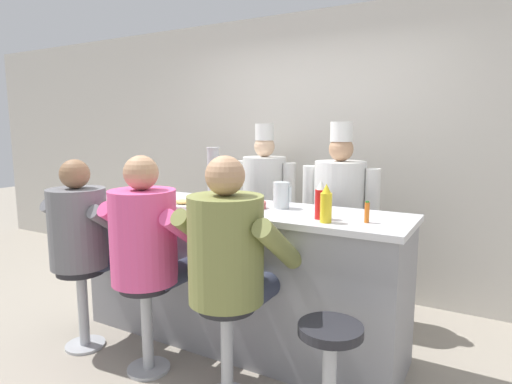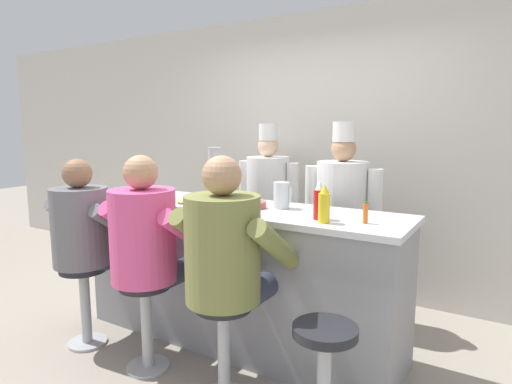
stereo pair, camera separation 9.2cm
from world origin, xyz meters
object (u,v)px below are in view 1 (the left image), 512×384
at_px(ketchup_bottle_red, 321,201).
at_px(water_pitcher_clear, 281,195).
at_px(cook_in_whites_far, 339,214).
at_px(coffee_mug_tan, 125,194).
at_px(cup_stack_steel, 213,176).
at_px(hot_sauce_bottle_orange, 367,212).
at_px(breakfast_plate, 183,204).
at_px(cook_in_whites_near, 264,201).
at_px(empty_stool_round, 330,362).
at_px(diner_seated_pink, 148,241).
at_px(diner_seated_grey, 83,233).
at_px(diner_seated_olive, 230,254).
at_px(mustard_bottle_yellow, 326,205).
at_px(cereal_bowl, 256,205).

xyz_separation_m(ketchup_bottle_red, water_pitcher_clear, (-0.37, 0.20, -0.02)).
xyz_separation_m(water_pitcher_clear, cook_in_whites_far, (0.21, 0.64, -0.22)).
distance_m(coffee_mug_tan, cup_stack_steel, 0.77).
height_order(water_pitcher_clear, cook_in_whites_far, cook_in_whites_far).
distance_m(hot_sauce_bottle_orange, cook_in_whites_far, 0.95).
bearing_deg(breakfast_plate, cook_in_whites_near, 88.88).
bearing_deg(cook_in_whites_near, cook_in_whites_far, -17.12).
bearing_deg(cook_in_whites_near, empty_stool_round, -52.11).
bearing_deg(diner_seated_pink, diner_seated_grey, -179.77).
bearing_deg(cup_stack_steel, cook_in_whites_near, 96.30).
distance_m(ketchup_bottle_red, empty_stool_round, 0.94).
bearing_deg(coffee_mug_tan, diner_seated_olive, -18.14).
bearing_deg(water_pitcher_clear, cook_in_whites_far, 71.97).
height_order(mustard_bottle_yellow, diner_seated_grey, diner_seated_grey).
relative_size(coffee_mug_tan, empty_stool_round, 0.21).
bearing_deg(cook_in_whites_far, diner_seated_grey, -137.58).
xyz_separation_m(cook_in_whites_near, cook_in_whites_far, (0.84, -0.26, 0.00)).
relative_size(ketchup_bottle_red, cup_stack_steel, 0.57).
xyz_separation_m(hot_sauce_bottle_orange, cereal_bowl, (-0.81, 0.08, -0.04)).
relative_size(breakfast_plate, diner_seated_grey, 0.19).
bearing_deg(cook_in_whites_far, breakfast_plate, -132.63).
xyz_separation_m(cereal_bowl, cook_in_whites_far, (0.37, 0.73, -0.16)).
xyz_separation_m(mustard_bottle_yellow, empty_stool_round, (0.20, -0.44, -0.73)).
height_order(mustard_bottle_yellow, hot_sauce_bottle_orange, mustard_bottle_yellow).
height_order(ketchup_bottle_red, mustard_bottle_yellow, ketchup_bottle_red).
bearing_deg(ketchup_bottle_red, water_pitcher_clear, 151.08).
distance_m(diner_seated_grey, empty_stool_round, 1.93).
xyz_separation_m(water_pitcher_clear, cereal_bowl, (-0.16, -0.09, -0.07)).
xyz_separation_m(diner_seated_olive, cook_in_whites_far, (0.20, 1.33, 0.02)).
relative_size(water_pitcher_clear, coffee_mug_tan, 1.47).
relative_size(coffee_mug_tan, diner_seated_grey, 0.09).
relative_size(diner_seated_pink, empty_stool_round, 2.33).
bearing_deg(diner_seated_olive, cook_in_whites_far, 81.38).
bearing_deg(cup_stack_steel, ketchup_bottle_red, -7.23).
xyz_separation_m(cereal_bowl, diner_seated_grey, (-1.09, -0.60, -0.21)).
bearing_deg(breakfast_plate, empty_stool_round, -18.55).
distance_m(diner_seated_olive, empty_stool_round, 0.78).
bearing_deg(cereal_bowl, diner_seated_olive, -74.30).
xyz_separation_m(cereal_bowl, cup_stack_steel, (-0.36, -0.00, 0.19)).
bearing_deg(cook_in_whites_far, hot_sauce_bottle_orange, -61.52).
relative_size(cup_stack_steel, diner_seated_pink, 0.29).
height_order(mustard_bottle_yellow, cook_in_whites_far, cook_in_whites_far).
distance_m(cereal_bowl, cup_stack_steel, 0.40).
relative_size(mustard_bottle_yellow, breakfast_plate, 0.88).
relative_size(ketchup_bottle_red, diner_seated_olive, 0.17).
distance_m(hot_sauce_bottle_orange, breakfast_plate, 1.31).
xyz_separation_m(hot_sauce_bottle_orange, cook_in_whites_near, (-1.28, 1.07, -0.20)).
xyz_separation_m(breakfast_plate, diner_seated_olive, (0.66, -0.39, -0.17)).
relative_size(breakfast_plate, diner_seated_olive, 0.18).
distance_m(cereal_bowl, coffee_mug_tan, 1.11).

